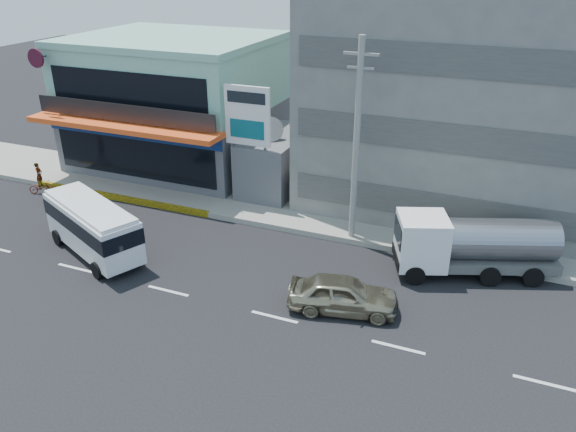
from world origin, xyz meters
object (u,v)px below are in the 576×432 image
(billboard, at_px, (248,123))
(tanker_truck, at_px, (470,244))
(shop_building, at_px, (177,105))
(satellite_dish, at_px, (270,139))
(utility_pole_near, at_px, (356,143))
(concrete_building, at_px, (469,78))
(minibus, at_px, (92,224))
(sedan, at_px, (343,294))
(motorcycle_rider, at_px, (41,184))

(billboard, xyz_separation_m, tanker_truck, (12.22, -2.81, -3.44))
(shop_building, height_order, tanker_truck, shop_building)
(satellite_dish, xyz_separation_m, utility_pole_near, (6.00, -3.60, 1.57))
(concrete_building, distance_m, minibus, 20.91)
(billboard, bearing_deg, satellite_dish, 74.48)
(concrete_building, relative_size, satellite_dish, 10.67)
(sedan, relative_size, motorcycle_rider, 2.27)
(utility_pole_near, bearing_deg, satellite_dish, 149.04)
(satellite_dish, bearing_deg, motorcycle_rider, -159.43)
(satellite_dish, bearing_deg, tanker_truck, -21.46)
(shop_building, bearing_deg, satellite_dish, -20.21)
(satellite_dish, height_order, motorcycle_rider, satellite_dish)
(billboard, height_order, motorcycle_rider, billboard)
(utility_pole_near, distance_m, sedan, 7.48)
(satellite_dish, relative_size, billboard, 0.22)
(sedan, xyz_separation_m, motorcycle_rider, (-20.25, 4.67, -0.11))
(satellite_dish, bearing_deg, minibus, -117.83)
(satellite_dish, xyz_separation_m, motorcycle_rider, (-12.87, -4.83, -2.93))
(satellite_dish, distance_m, tanker_truck, 12.76)
(billboard, bearing_deg, concrete_building, 28.92)
(satellite_dish, height_order, sedan, satellite_dish)
(shop_building, height_order, billboard, shop_building)
(utility_pole_near, height_order, sedan, utility_pole_near)
(minibus, bearing_deg, concrete_building, 41.96)
(concrete_building, height_order, tanker_truck, concrete_building)
(billboard, height_order, sedan, billboard)
(motorcycle_rider, bearing_deg, concrete_building, 21.11)
(billboard, xyz_separation_m, minibus, (-4.52, -7.70, -3.36))
(sedan, relative_size, tanker_truck, 0.61)
(sedan, bearing_deg, concrete_building, -22.97)
(concrete_building, xyz_separation_m, utility_pole_near, (-4.00, -7.60, -1.85))
(utility_pole_near, distance_m, motorcycle_rider, 19.44)
(shop_building, distance_m, sedan, 20.05)
(shop_building, relative_size, utility_pole_near, 1.24)
(utility_pole_near, relative_size, sedan, 2.25)
(concrete_building, distance_m, tanker_truck, 10.36)
(tanker_truck, bearing_deg, satellite_dish, 158.54)
(tanker_truck, bearing_deg, motorcycle_rider, -179.47)
(billboard, bearing_deg, minibus, -120.39)
(shop_building, distance_m, tanker_truck, 21.26)
(satellite_dish, distance_m, sedan, 12.35)
(concrete_building, xyz_separation_m, minibus, (-15.02, -13.50, -5.43))
(billboard, bearing_deg, motorcycle_rider, -166.23)
(billboard, relative_size, minibus, 1.06)
(satellite_dish, relative_size, utility_pole_near, 0.15)
(utility_pole_near, distance_m, minibus, 13.00)
(minibus, height_order, motorcycle_rider, minibus)
(minibus, height_order, sedan, minibus)
(satellite_dish, xyz_separation_m, sedan, (7.38, -9.50, -2.82))
(billboard, xyz_separation_m, utility_pole_near, (6.50, -1.80, 0.22))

